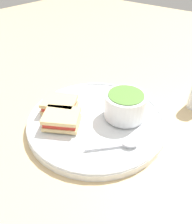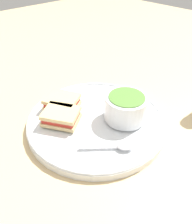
% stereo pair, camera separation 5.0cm
% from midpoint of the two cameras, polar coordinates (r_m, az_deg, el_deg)
% --- Properties ---
extents(ground_plane, '(2.40, 2.40, 0.00)m').
position_cam_midpoint_polar(ground_plane, '(0.53, -2.74, -3.25)').
color(ground_plane, '#D1B27F').
extents(plate, '(0.32, 0.32, 0.02)m').
position_cam_midpoint_polar(plate, '(0.52, -2.77, -2.35)').
color(plate, white).
rests_on(plate, ground_plane).
extents(soup_bowl, '(0.10, 0.10, 0.06)m').
position_cam_midpoint_polar(soup_bowl, '(0.50, 4.80, 1.71)').
color(soup_bowl, white).
rests_on(soup_bowl, plate).
extents(spoon, '(0.08, 0.09, 0.01)m').
position_cam_midpoint_polar(spoon, '(0.45, 4.77, -8.38)').
color(spoon, silver).
rests_on(spoon, plate).
extents(sandwich_half_near, '(0.10, 0.09, 0.03)m').
position_cam_midpoint_polar(sandwich_half_near, '(0.54, -12.11, 1.80)').
color(sandwich_half_near, '#DBBC7F').
rests_on(sandwich_half_near, plate).
extents(sandwich_half_far, '(0.10, 0.09, 0.03)m').
position_cam_midpoint_polar(sandwich_half_far, '(0.49, -11.80, -1.93)').
color(sandwich_half_far, '#DBBC7F').
rests_on(sandwich_half_far, plate).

